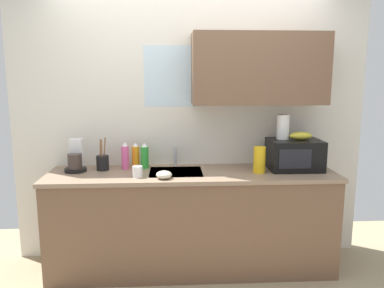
# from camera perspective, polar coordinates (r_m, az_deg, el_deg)

# --- Properties ---
(kitchen_wall_assembly) EXTENTS (3.28, 0.42, 2.50)m
(kitchen_wall_assembly) POSITION_cam_1_polar(r_m,az_deg,el_deg) (3.56, 1.84, 4.42)
(kitchen_wall_assembly) COLOR silver
(kitchen_wall_assembly) RESTS_ON ground
(counter_unit) EXTENTS (2.51, 0.63, 0.90)m
(counter_unit) POSITION_cam_1_polar(r_m,az_deg,el_deg) (3.47, -0.04, -11.31)
(counter_unit) COLOR brown
(counter_unit) RESTS_ON ground
(sink_faucet) EXTENTS (0.03, 0.03, 0.18)m
(sink_faucet) POSITION_cam_1_polar(r_m,az_deg,el_deg) (3.54, -2.50, -1.84)
(sink_faucet) COLOR #B2B5BA
(sink_faucet) RESTS_ON counter_unit
(microwave) EXTENTS (0.46, 0.35, 0.27)m
(microwave) POSITION_cam_1_polar(r_m,az_deg,el_deg) (3.52, 15.10, -1.55)
(microwave) COLOR black
(microwave) RESTS_ON counter_unit
(banana_bunch) EXTENTS (0.20, 0.11, 0.07)m
(banana_bunch) POSITION_cam_1_polar(r_m,az_deg,el_deg) (3.51, 16.00, 1.19)
(banana_bunch) COLOR gold
(banana_bunch) RESTS_ON microwave
(paper_towel_roll) EXTENTS (0.11, 0.11, 0.22)m
(paper_towel_roll) POSITION_cam_1_polar(r_m,az_deg,el_deg) (3.50, 13.47, 2.52)
(paper_towel_roll) COLOR white
(paper_towel_roll) RESTS_ON microwave
(coffee_maker) EXTENTS (0.19, 0.21, 0.28)m
(coffee_maker) POSITION_cam_1_polar(r_m,az_deg,el_deg) (3.51, -17.00, -2.19)
(coffee_maker) COLOR black
(coffee_maker) RESTS_ON counter_unit
(dish_soap_bottle_green) EXTENTS (0.07, 0.07, 0.23)m
(dish_soap_bottle_green) POSITION_cam_1_polar(r_m,az_deg,el_deg) (3.48, -7.11, -1.85)
(dish_soap_bottle_green) COLOR green
(dish_soap_bottle_green) RESTS_ON counter_unit
(dish_soap_bottle_orange) EXTENTS (0.07, 0.07, 0.23)m
(dish_soap_bottle_orange) POSITION_cam_1_polar(r_m,az_deg,el_deg) (3.51, -8.44, -1.78)
(dish_soap_bottle_orange) COLOR orange
(dish_soap_bottle_orange) RESTS_ON counter_unit
(dish_soap_bottle_pink) EXTENTS (0.07, 0.07, 0.25)m
(dish_soap_bottle_pink) POSITION_cam_1_polar(r_m,az_deg,el_deg) (3.47, -9.98, -1.84)
(dish_soap_bottle_pink) COLOR #E55999
(dish_soap_bottle_pink) RESTS_ON counter_unit
(cereal_canister) EXTENTS (0.10, 0.10, 0.23)m
(cereal_canister) POSITION_cam_1_polar(r_m,az_deg,el_deg) (3.34, 10.07, -2.35)
(cereal_canister) COLOR gold
(cereal_canister) RESTS_ON counter_unit
(mug_white) EXTENTS (0.08, 0.08, 0.09)m
(mug_white) POSITION_cam_1_polar(r_m,az_deg,el_deg) (3.20, -8.16, -4.11)
(mug_white) COLOR white
(mug_white) RESTS_ON counter_unit
(utensil_crock) EXTENTS (0.11, 0.11, 0.29)m
(utensil_crock) POSITION_cam_1_polar(r_m,az_deg,el_deg) (3.48, -13.25, -2.68)
(utensil_crock) COLOR black
(utensil_crock) RESTS_ON counter_unit
(small_bowl) EXTENTS (0.13, 0.13, 0.06)m
(small_bowl) POSITION_cam_1_polar(r_m,az_deg,el_deg) (3.13, -4.22, -4.62)
(small_bowl) COLOR beige
(small_bowl) RESTS_ON counter_unit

